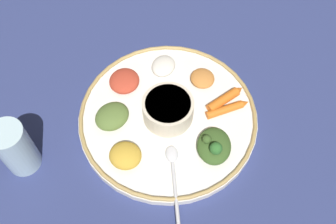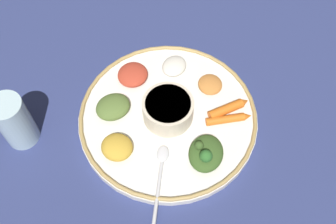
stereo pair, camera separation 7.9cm
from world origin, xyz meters
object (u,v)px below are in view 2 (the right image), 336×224
at_px(greens_pile, 206,153).
at_px(carrot_near_spoon, 228,119).
at_px(spoon, 160,174).
at_px(center_bowl, 168,109).
at_px(drinking_glass, 16,124).
at_px(carrot_outer, 229,108).

xyz_separation_m(greens_pile, carrot_near_spoon, (-0.07, -0.07, -0.01)).
distance_m(spoon, carrot_near_spoon, 0.17).
height_order(center_bowl, drinking_glass, drinking_glass).
bearing_deg(carrot_near_spoon, carrot_outer, -107.94).
xyz_separation_m(center_bowl, greens_pile, (-0.05, 0.10, -0.01)).
xyz_separation_m(center_bowl, spoon, (0.04, 0.12, -0.02)).
relative_size(spoon, drinking_glass, 1.40).
distance_m(greens_pile, carrot_near_spoon, 0.09).
bearing_deg(spoon, center_bowl, -109.55).
bearing_deg(greens_pile, carrot_outer, -129.62).
height_order(carrot_near_spoon, drinking_glass, drinking_glass).
xyz_separation_m(center_bowl, carrot_outer, (-0.12, 0.02, -0.02)).
bearing_deg(center_bowl, carrot_near_spoon, 161.27).
distance_m(center_bowl, spoon, 0.13).
bearing_deg(carrot_outer, center_bowl, -7.51).
bearing_deg(carrot_near_spoon, spoon, 27.53).
relative_size(center_bowl, greens_pile, 1.00).
bearing_deg(carrot_outer, drinking_glass, -6.31).
bearing_deg(greens_pile, center_bowl, -65.26).
bearing_deg(drinking_glass, center_bowl, 174.20).
height_order(greens_pile, carrot_near_spoon, greens_pile).
distance_m(center_bowl, greens_pile, 0.11).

